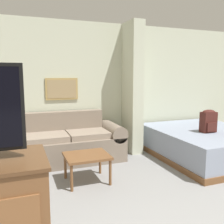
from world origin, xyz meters
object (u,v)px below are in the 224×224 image
Objects in this scene: backpack at (209,121)px; bed at (205,143)px; couch at (67,143)px; coffee_table at (87,158)px.

bed is at bearing 59.50° from backpack.
couch is 3.22× the size of coffee_table.
backpack reaches higher than bed.
couch is 0.96× the size of bed.
couch is 2.61m from backpack.
couch is 2.64m from bed.
coffee_table is 1.53× the size of backpack.
coffee_table is at bearing -172.12° from bed.
coffee_table is at bearing -84.48° from couch.
bed is 5.16× the size of backpack.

